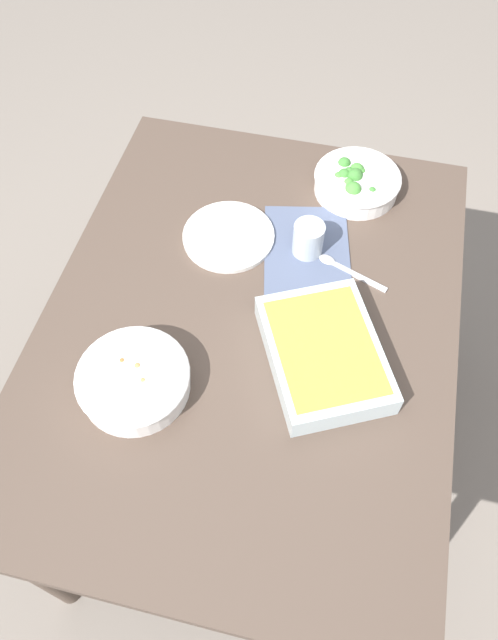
# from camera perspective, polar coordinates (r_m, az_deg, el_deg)

# --- Properties ---
(ground_plane) EXTENTS (6.00, 6.00, 0.00)m
(ground_plane) POSITION_cam_1_polar(r_m,az_deg,el_deg) (1.96, 0.00, -11.91)
(ground_plane) COLOR slate
(dining_table) EXTENTS (1.20, 0.90, 0.74)m
(dining_table) POSITION_cam_1_polar(r_m,az_deg,el_deg) (1.38, 0.00, -2.05)
(dining_table) COLOR #4C3D33
(dining_table) RESTS_ON ground_plane
(placemat) EXTENTS (0.32, 0.25, 0.00)m
(placemat) POSITION_cam_1_polar(r_m,az_deg,el_deg) (1.42, 5.55, 6.63)
(placemat) COLOR #4C5670
(placemat) RESTS_ON dining_table
(stew_bowl) EXTENTS (0.23, 0.23, 0.06)m
(stew_bowl) POSITION_cam_1_polar(r_m,az_deg,el_deg) (1.21, -10.96, -5.65)
(stew_bowl) COLOR white
(stew_bowl) RESTS_ON dining_table
(broccoli_bowl) EXTENTS (0.22, 0.22, 0.07)m
(broccoli_bowl) POSITION_cam_1_polar(r_m,az_deg,el_deg) (1.56, 10.25, 12.93)
(broccoli_bowl) COLOR white
(broccoli_bowl) RESTS_ON dining_table
(baking_dish) EXTENTS (0.37, 0.33, 0.06)m
(baking_dish) POSITION_cam_1_polar(r_m,az_deg,el_deg) (1.23, 7.19, -3.13)
(baking_dish) COLOR silver
(baking_dish) RESTS_ON dining_table
(drink_cup) EXTENTS (0.07, 0.07, 0.08)m
(drink_cup) POSITION_cam_1_polar(r_m,az_deg,el_deg) (1.39, 5.68, 7.58)
(drink_cup) COLOR #B2BCC6
(drink_cup) RESTS_ON dining_table
(side_plate) EXTENTS (0.22, 0.22, 0.01)m
(side_plate) POSITION_cam_1_polar(r_m,az_deg,el_deg) (1.44, -1.97, 8.03)
(side_plate) COLOR silver
(side_plate) RESTS_ON dining_table
(spoon_by_stew) EXTENTS (0.03, 0.18, 0.01)m
(spoon_by_stew) POSITION_cam_1_polar(r_m,az_deg,el_deg) (1.23, -8.82, -6.55)
(spoon_by_stew) COLOR silver
(spoon_by_stew) RESTS_ON dining_table
(spoon_by_broccoli) EXTENTS (0.17, 0.08, 0.01)m
(spoon_by_broccoli) POSITION_cam_1_polar(r_m,az_deg,el_deg) (1.54, 9.39, 11.34)
(spoon_by_broccoli) COLOR silver
(spoon_by_broccoli) RESTS_ON dining_table
(spoon_spare) EXTENTS (0.08, 0.17, 0.01)m
(spoon_spare) POSITION_cam_1_polar(r_m,az_deg,el_deg) (1.40, 8.96, 4.94)
(spoon_spare) COLOR silver
(spoon_spare) RESTS_ON dining_table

